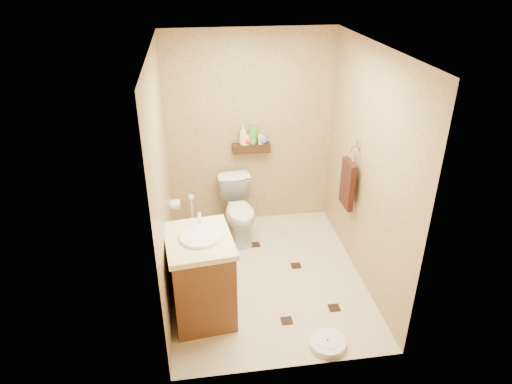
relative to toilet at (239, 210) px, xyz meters
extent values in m
plane|color=#C8AE92|center=(0.20, -0.83, -0.36)|extent=(2.50, 2.50, 0.00)
cube|color=tan|center=(0.20, 0.42, 0.84)|extent=(2.00, 0.04, 2.40)
cube|color=tan|center=(0.20, -2.08, 0.84)|extent=(2.00, 0.04, 2.40)
cube|color=tan|center=(-0.80, -0.83, 0.84)|extent=(0.04, 2.50, 2.40)
cube|color=tan|center=(1.20, -0.83, 0.84)|extent=(0.04, 2.50, 2.40)
cube|color=white|center=(0.20, -0.83, 2.04)|extent=(2.00, 2.50, 0.02)
cube|color=#311F0D|center=(0.20, 0.34, 0.66)|extent=(0.46, 0.14, 0.10)
cube|color=black|center=(-0.22, -1.06, -0.36)|extent=(0.11, 0.11, 0.01)
cube|color=black|center=(0.55, -0.71, -0.36)|extent=(0.11, 0.11, 0.01)
cube|color=black|center=(0.27, -1.54, -0.36)|extent=(0.11, 0.11, 0.01)
cube|color=black|center=(-0.40, -0.31, -0.36)|extent=(0.11, 0.11, 0.01)
cube|color=black|center=(0.77, -1.44, -0.36)|extent=(0.11, 0.11, 0.01)
cube|color=black|center=(0.17, -0.23, -0.36)|extent=(0.11, 0.11, 0.01)
imported|color=white|center=(0.00, 0.00, 0.00)|extent=(0.47, 0.74, 0.72)
cube|color=brown|center=(-0.50, -1.31, 0.05)|extent=(0.61, 0.72, 0.81)
cube|color=beige|center=(-0.50, -1.31, 0.48)|extent=(0.66, 0.77, 0.05)
cylinder|color=white|center=(-0.48, -1.31, 0.51)|extent=(0.37, 0.37, 0.05)
cylinder|color=silver|center=(-0.48, -1.09, 0.58)|extent=(0.03, 0.03, 0.12)
cylinder|color=white|center=(0.57, -1.90, -0.33)|extent=(0.43, 0.43, 0.06)
cylinder|color=white|center=(0.57, -1.90, -0.30)|extent=(0.20, 0.20, 0.01)
cylinder|color=#19645A|center=(-0.56, 0.24, -0.30)|extent=(0.11, 0.11, 0.12)
cylinder|color=white|center=(-0.56, 0.24, -0.07)|extent=(0.02, 0.02, 0.35)
sphere|color=white|center=(-0.56, 0.24, 0.09)|extent=(0.08, 0.08, 0.08)
cube|color=silver|center=(1.18, -0.58, 1.02)|extent=(0.03, 0.06, 0.08)
torus|color=silver|center=(1.15, -0.58, 0.90)|extent=(0.02, 0.19, 0.19)
cube|color=#381810|center=(1.11, -0.58, 0.56)|extent=(0.06, 0.30, 0.52)
cylinder|color=white|center=(-0.74, -0.18, 0.24)|extent=(0.11, 0.11, 0.11)
cylinder|color=silver|center=(-0.78, -0.18, 0.30)|extent=(0.04, 0.02, 0.02)
imported|color=silver|center=(0.10, 0.34, 0.83)|extent=(0.11, 0.11, 0.24)
imported|color=yellow|center=(0.12, 0.34, 0.80)|extent=(0.08, 0.09, 0.18)
imported|color=#F61D38|center=(0.16, 0.34, 0.78)|extent=(0.15, 0.15, 0.14)
imported|color=green|center=(0.21, 0.34, 0.84)|extent=(0.14, 0.14, 0.27)
imported|color=#F7C752|center=(0.32, 0.34, 0.79)|extent=(0.08, 0.07, 0.16)
imported|color=#526ECE|center=(0.34, 0.34, 0.78)|extent=(0.12, 0.12, 0.15)
camera|label=1|loc=(-0.49, -4.74, 2.73)|focal=32.00mm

